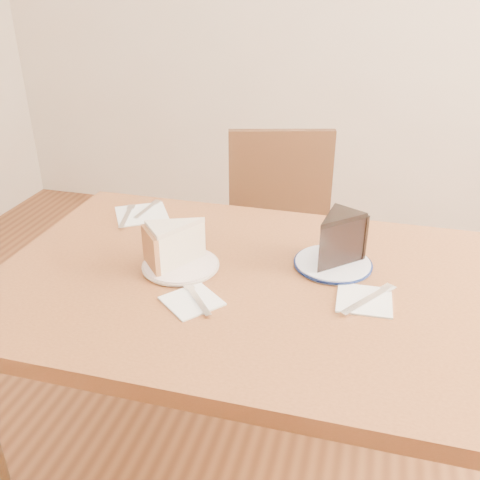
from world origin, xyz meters
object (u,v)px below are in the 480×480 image
chair_far (281,249)px  plate_navy (333,264)px  table (248,312)px  plate_cream (181,265)px  chocolate_cake (334,242)px  carrot_cake (179,244)px

chair_far → plate_navy: bearing=97.4°
table → chair_far: chair_far is taller
table → chair_far: (-0.03, 0.63, -0.15)m
table → plate_navy: bearing=29.9°
chair_far → plate_cream: bearing=62.3°
table → plate_cream: 0.20m
table → chair_far: bearing=93.2°
chair_far → plate_navy: chair_far is taller
plate_cream → chocolate_cake: 0.37m
table → plate_cream: plate_cream is taller
chocolate_cake → carrot_cake: bearing=40.1°
table → carrot_cake: 0.23m
chair_far → plate_cream: size_ratio=5.02×
plate_navy → chocolate_cake: (-0.00, -0.01, 0.06)m
plate_cream → chair_far: bearing=77.8°
chair_far → carrot_cake: chair_far is taller
plate_cream → plate_navy: size_ratio=0.98×
chair_far → plate_navy: (0.22, -0.52, 0.26)m
chocolate_cake → plate_navy: bearing=-72.1°
plate_cream → plate_navy: (0.35, 0.10, 0.00)m
plate_cream → carrot_cake: (-0.01, 0.01, 0.05)m
chair_far → carrot_cake: (-0.14, -0.61, 0.31)m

